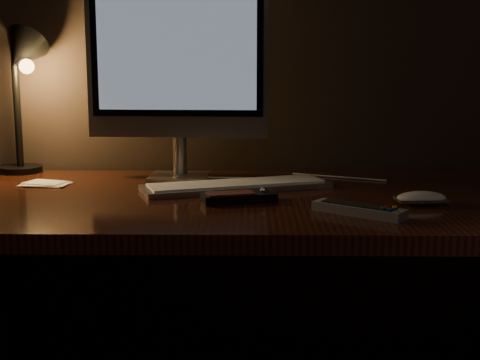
{
  "coord_description": "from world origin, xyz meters",
  "views": [
    {
      "loc": [
        0.0,
        0.27,
        1.07
      ],
      "look_at": [
        -0.02,
        1.73,
        0.81
      ],
      "focal_mm": 50.0,
      "sensor_mm": 36.0,
      "label": 1
    }
  ],
  "objects_px": {
    "monitor": "(177,67)",
    "media_remote": "(239,197)",
    "desk": "(249,239)",
    "desk_lamp": "(21,75)",
    "mouse": "(421,200)",
    "tv_remote": "(359,209)",
    "keyboard": "(237,185)"
  },
  "relations": [
    {
      "from": "desk",
      "to": "mouse",
      "type": "height_order",
      "value": "mouse"
    },
    {
      "from": "keyboard",
      "to": "media_remote",
      "type": "distance_m",
      "value": 0.16
    },
    {
      "from": "keyboard",
      "to": "tv_remote",
      "type": "xyz_separation_m",
      "value": [
        0.26,
        -0.29,
        0.0
      ]
    },
    {
      "from": "media_remote",
      "to": "desk_lamp",
      "type": "xyz_separation_m",
      "value": [
        -0.62,
        0.37,
        0.27
      ]
    },
    {
      "from": "mouse",
      "to": "tv_remote",
      "type": "relative_size",
      "value": 0.59
    },
    {
      "from": "mouse",
      "to": "desk_lamp",
      "type": "height_order",
      "value": "desk_lamp"
    },
    {
      "from": "keyboard",
      "to": "mouse",
      "type": "distance_m",
      "value": 0.46
    },
    {
      "from": "desk",
      "to": "mouse",
      "type": "distance_m",
      "value": 0.45
    },
    {
      "from": "monitor",
      "to": "media_remote",
      "type": "relative_size",
      "value": 2.86
    },
    {
      "from": "desk",
      "to": "desk_lamp",
      "type": "bearing_deg",
      "value": 160.51
    },
    {
      "from": "monitor",
      "to": "keyboard",
      "type": "height_order",
      "value": "monitor"
    },
    {
      "from": "desk",
      "to": "desk_lamp",
      "type": "distance_m",
      "value": 0.8
    },
    {
      "from": "desk",
      "to": "media_remote",
      "type": "distance_m",
      "value": 0.2
    },
    {
      "from": "monitor",
      "to": "desk_lamp",
      "type": "bearing_deg",
      "value": 176.27
    },
    {
      "from": "keyboard",
      "to": "tv_remote",
      "type": "height_order",
      "value": "tv_remote"
    },
    {
      "from": "desk_lamp",
      "to": "keyboard",
      "type": "bearing_deg",
      "value": -31.41
    },
    {
      "from": "media_remote",
      "to": "tv_remote",
      "type": "xyz_separation_m",
      "value": [
        0.26,
        -0.13,
        -0.0
      ]
    },
    {
      "from": "keyboard",
      "to": "mouse",
      "type": "bearing_deg",
      "value": -42.86
    },
    {
      "from": "monitor",
      "to": "mouse",
      "type": "relative_size",
      "value": 4.58
    },
    {
      "from": "monitor",
      "to": "media_remote",
      "type": "height_order",
      "value": "monitor"
    },
    {
      "from": "tv_remote",
      "to": "desk",
      "type": "bearing_deg",
      "value": 166.91
    },
    {
      "from": "monitor",
      "to": "keyboard",
      "type": "relative_size",
      "value": 1.08
    },
    {
      "from": "desk",
      "to": "desk_lamp",
      "type": "relative_size",
      "value": 3.8
    },
    {
      "from": "tv_remote",
      "to": "monitor",
      "type": "bearing_deg",
      "value": 170.07
    },
    {
      "from": "media_remote",
      "to": "tv_remote",
      "type": "bearing_deg",
      "value": -42.03
    },
    {
      "from": "monitor",
      "to": "desk_lamp",
      "type": "height_order",
      "value": "monitor"
    },
    {
      "from": "desk_lamp",
      "to": "mouse",
      "type": "bearing_deg",
      "value": -33.17
    },
    {
      "from": "desk",
      "to": "media_remote",
      "type": "height_order",
      "value": "media_remote"
    },
    {
      "from": "desk",
      "to": "media_remote",
      "type": "bearing_deg",
      "value": -98.58
    },
    {
      "from": "monitor",
      "to": "desk_lamp",
      "type": "distance_m",
      "value": 0.45
    },
    {
      "from": "desk_lamp",
      "to": "desk",
      "type": "bearing_deg",
      "value": -31.66
    },
    {
      "from": "monitor",
      "to": "tv_remote",
      "type": "distance_m",
      "value": 0.69
    }
  ]
}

